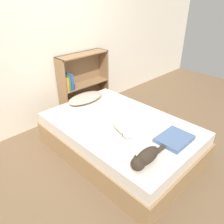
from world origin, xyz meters
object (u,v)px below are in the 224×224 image
at_px(pillow, 86,98).
at_px(bookshelf, 81,83).
at_px(cat_light, 123,128).
at_px(cat_dark, 145,158).
at_px(bed, 120,137).

height_order(pillow, bookshelf, bookshelf).
distance_m(cat_light, bookshelf, 1.56).
relative_size(cat_light, bookshelf, 0.51).
relative_size(cat_dark, bookshelf, 0.48).
relative_size(pillow, cat_dark, 1.18).
relative_size(bed, pillow, 3.32).
distance_m(cat_dark, bookshelf, 2.14).
xyz_separation_m(cat_light, bookshelf, (0.50, 1.47, 0.02)).
height_order(cat_light, cat_dark, cat_dark).
distance_m(pillow, cat_dark, 1.61).
bearing_deg(bed, bookshelf, 74.60).
distance_m(bed, cat_dark, 0.86).
relative_size(bed, cat_dark, 3.91).
distance_m(pillow, cat_light, 1.03).
height_order(bed, pillow, pillow).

